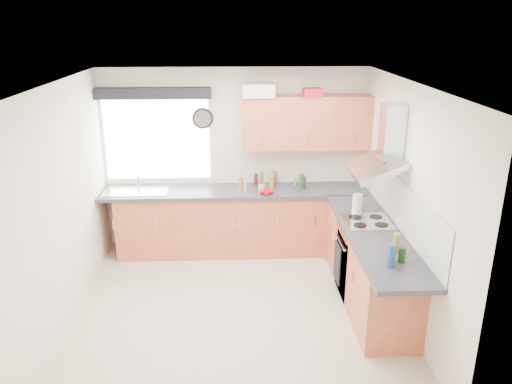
{
  "coord_description": "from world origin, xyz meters",
  "views": [
    {
      "loc": [
        0.0,
        -4.87,
        3.1
      ],
      "look_at": [
        0.25,
        0.85,
        1.1
      ],
      "focal_mm": 35.0,
      "sensor_mm": 36.0,
      "label": 1
    }
  ],
  "objects_px": {
    "extractor_hood": "(383,148)",
    "upper_cabinets": "(306,122)",
    "washing_machine": "(199,226)",
    "oven": "(365,260)"
  },
  "relations": [
    {
      "from": "oven",
      "to": "upper_cabinets",
      "type": "distance_m",
      "value": 1.99
    },
    {
      "from": "upper_cabinets",
      "to": "oven",
      "type": "bearing_deg",
      "value": -67.46
    },
    {
      "from": "washing_machine",
      "to": "upper_cabinets",
      "type": "bearing_deg",
      "value": -8.02
    },
    {
      "from": "upper_cabinets",
      "to": "washing_machine",
      "type": "relative_size",
      "value": 2.27
    },
    {
      "from": "oven",
      "to": "upper_cabinets",
      "type": "bearing_deg",
      "value": 112.54
    },
    {
      "from": "extractor_hood",
      "to": "upper_cabinets",
      "type": "height_order",
      "value": "upper_cabinets"
    },
    {
      "from": "extractor_hood",
      "to": "upper_cabinets",
      "type": "bearing_deg",
      "value": 116.13
    },
    {
      "from": "upper_cabinets",
      "to": "washing_machine",
      "type": "xyz_separation_m",
      "value": [
        -1.46,
        -0.1,
        -1.43
      ]
    },
    {
      "from": "extractor_hood",
      "to": "upper_cabinets",
      "type": "relative_size",
      "value": 0.46
    },
    {
      "from": "upper_cabinets",
      "to": "extractor_hood",
      "type": "bearing_deg",
      "value": -63.87
    }
  ]
}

